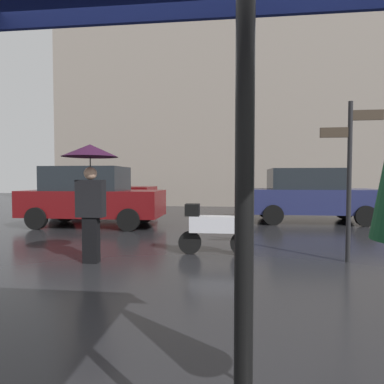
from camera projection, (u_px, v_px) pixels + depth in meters
pedestrian_with_umbrella at (90, 172)px, 5.75m from camera, size 0.99×0.99×2.12m
parked_scooter at (213, 227)px, 6.42m from camera, size 1.50×0.32×1.23m
parked_car_left at (99, 191)px, 13.59m from camera, size 4.44×2.05×1.99m
parked_car_right at (309, 195)px, 11.27m from camera, size 4.41×2.07×1.87m
parked_car_distant at (92, 196)px, 10.30m from camera, size 4.37×1.92×1.90m
street_signpost at (350, 165)px, 5.80m from camera, size 1.08×0.08×2.89m
building_block at (227, 79)px, 18.57m from camera, size 19.58×2.73×14.57m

